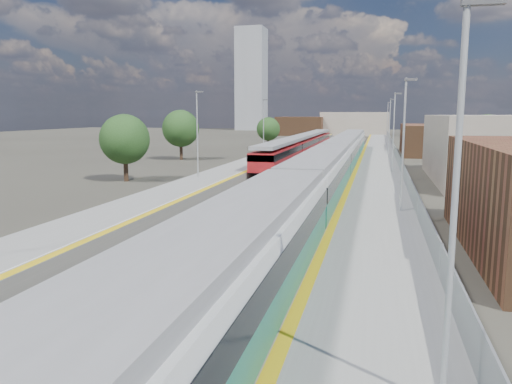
% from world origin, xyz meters
% --- Properties ---
extents(ground, '(320.00, 320.00, 0.00)m').
position_xyz_m(ground, '(0.00, 50.00, 0.00)').
color(ground, '#47443A').
rests_on(ground, ground).
extents(ballast_bed, '(10.50, 155.00, 0.06)m').
position_xyz_m(ballast_bed, '(-2.25, 52.50, 0.03)').
color(ballast_bed, '#565451').
rests_on(ballast_bed, ground).
extents(tracks, '(8.96, 160.00, 0.17)m').
position_xyz_m(tracks, '(-1.65, 54.18, 0.11)').
color(tracks, '#4C3323').
rests_on(tracks, ground).
extents(platform_right, '(4.70, 155.00, 8.52)m').
position_xyz_m(platform_right, '(5.28, 52.49, 0.54)').
color(platform_right, slate).
rests_on(platform_right, ground).
extents(platform_left, '(4.30, 155.00, 8.52)m').
position_xyz_m(platform_left, '(-9.05, 52.49, 0.52)').
color(platform_left, slate).
rests_on(platform_left, ground).
extents(buildings, '(72.00, 185.50, 40.00)m').
position_xyz_m(buildings, '(-18.12, 138.60, 10.70)').
color(buildings, brown).
rests_on(buildings, ground).
extents(green_train, '(2.98, 82.91, 3.28)m').
position_xyz_m(green_train, '(1.50, 36.34, 2.31)').
color(green_train, black).
rests_on(green_train, ground).
extents(red_train, '(2.66, 54.04, 3.36)m').
position_xyz_m(red_train, '(-5.50, 65.17, 1.99)').
color(red_train, black).
rests_on(red_train, ground).
extents(tree_a, '(4.81, 4.81, 6.52)m').
position_xyz_m(tree_a, '(-18.63, 36.59, 4.10)').
color(tree_a, '#382619').
rests_on(tree_a, ground).
extents(tree_b, '(5.23, 5.23, 7.09)m').
position_xyz_m(tree_b, '(-22.17, 59.40, 4.46)').
color(tree_b, '#382619').
rests_on(tree_b, ground).
extents(tree_c, '(4.36, 4.36, 5.91)m').
position_xyz_m(tree_c, '(-14.83, 84.17, 3.72)').
color(tree_c, '#382619').
rests_on(tree_c, ground).
extents(tree_d, '(4.78, 4.78, 6.48)m').
position_xyz_m(tree_d, '(19.38, 65.87, 4.08)').
color(tree_d, '#382619').
rests_on(tree_d, ground).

